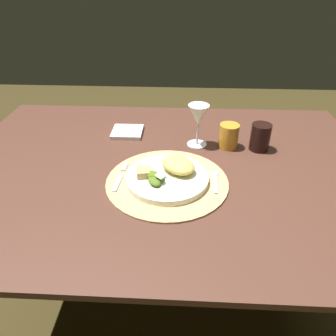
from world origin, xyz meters
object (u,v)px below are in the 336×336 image
(wine_glass, at_px, (198,117))
(dark_tumbler, at_px, (260,137))
(dining_table, at_px, (165,200))
(fork, at_px, (120,178))
(amber_tumbler, at_px, (229,136))
(spoon, at_px, (215,177))
(dinner_plate, at_px, (167,178))
(napkin, at_px, (127,132))

(wine_glass, xyz_separation_m, dark_tumbler, (0.22, -0.02, -0.06))
(dark_tumbler, bearing_deg, wine_glass, 174.67)
(dining_table, relative_size, fork, 9.17)
(wine_glass, bearing_deg, amber_tumbler, -4.79)
(amber_tumbler, bearing_deg, spoon, -106.04)
(dinner_plate, height_order, napkin, dinner_plate)
(fork, bearing_deg, dinner_plate, -1.31)
(fork, relative_size, wine_glass, 1.00)
(spoon, xyz_separation_m, wine_glass, (-0.05, 0.22, 0.10))
(dinner_plate, xyz_separation_m, dark_tumbler, (0.32, 0.22, 0.03))
(dinner_plate, height_order, spoon, dinner_plate)
(wine_glass, bearing_deg, spoon, -77.12)
(dark_tumbler, bearing_deg, dining_table, -158.94)
(fork, xyz_separation_m, wine_glass, (0.24, 0.24, 0.10))
(amber_tumbler, bearing_deg, dining_table, -148.00)
(fork, xyz_separation_m, amber_tumbler, (0.36, 0.23, 0.04))
(dining_table, relative_size, dinner_plate, 5.67)
(dining_table, xyz_separation_m, fork, (-0.13, -0.09, 0.15))
(dining_table, relative_size, spoon, 11.32)
(dark_tumbler, bearing_deg, amber_tumbler, 174.11)
(dinner_plate, relative_size, wine_glass, 1.62)
(dining_table, distance_m, fork, 0.22)
(dining_table, xyz_separation_m, spoon, (0.16, -0.07, 0.15))
(wine_glass, relative_size, amber_tumbler, 1.76)
(dinner_plate, bearing_deg, dark_tumbler, 35.17)
(napkin, bearing_deg, dinner_plate, -61.66)
(napkin, bearing_deg, dark_tumbler, -11.40)
(fork, distance_m, wine_glass, 0.36)
(napkin, height_order, wine_glass, wine_glass)
(dinner_plate, height_order, wine_glass, wine_glass)
(dining_table, distance_m, napkin, 0.32)
(spoon, height_order, amber_tumbler, amber_tumbler)
(dining_table, xyz_separation_m, napkin, (-0.16, 0.23, 0.15))
(dinner_plate, distance_m, wine_glass, 0.28)
(dining_table, distance_m, dinner_plate, 0.19)
(fork, relative_size, spoon, 1.23)
(napkin, bearing_deg, amber_tumbler, -12.93)
(spoon, xyz_separation_m, napkin, (-0.32, 0.30, -0.00))
(dinner_plate, bearing_deg, fork, 178.69)
(wine_glass, xyz_separation_m, amber_tumbler, (0.11, -0.01, -0.07))
(dinner_plate, xyz_separation_m, napkin, (-0.17, 0.32, -0.01))
(dining_table, bearing_deg, napkin, 125.23)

